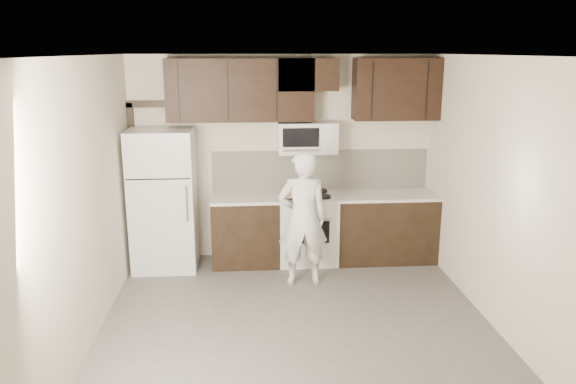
{
  "coord_description": "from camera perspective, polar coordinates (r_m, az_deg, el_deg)",
  "views": [
    {
      "loc": [
        -0.49,
        -5.11,
        2.75
      ],
      "look_at": [
        -0.04,
        0.9,
        1.22
      ],
      "focal_mm": 35.0,
      "sensor_mm": 36.0,
      "label": 1
    }
  ],
  "objects": [
    {
      "name": "ceiling",
      "position": [
        5.13,
        1.2,
        13.68
      ],
      "size": [
        4.5,
        4.5,
        0.0
      ],
      "primitive_type": "plane",
      "rotation": [
        3.14,
        0.0,
        0.0
      ],
      "color": "white",
      "rests_on": "back_wall"
    },
    {
      "name": "person",
      "position": [
        6.65,
        1.5,
        -2.68
      ],
      "size": [
        0.61,
        0.41,
        1.63
      ],
      "primitive_type": "imported",
      "rotation": [
        0.0,
        0.0,
        3.18
      ],
      "color": "white",
      "rests_on": "floor"
    },
    {
      "name": "refrigerator",
      "position": [
        7.31,
        -12.51,
        -0.76
      ],
      "size": [
        0.8,
        0.76,
        1.8
      ],
      "color": "silver",
      "rests_on": "floor"
    },
    {
      "name": "microwave",
      "position": [
        7.29,
        1.96,
        5.55
      ],
      "size": [
        0.76,
        0.42,
        0.4
      ],
      "color": "silver",
      "rests_on": "upper_cabinets"
    },
    {
      "name": "door_trim",
      "position": [
        7.6,
        -15.08,
        2.35
      ],
      "size": [
        0.5,
        0.08,
        2.12
      ],
      "color": "black",
      "rests_on": "floor"
    },
    {
      "name": "counter_run",
      "position": [
        7.49,
        4.29,
        -3.64
      ],
      "size": [
        2.95,
        0.64,
        0.91
      ],
      "color": "black",
      "rests_on": "floor"
    },
    {
      "name": "stove",
      "position": [
        7.45,
        1.98,
        -3.66
      ],
      "size": [
        0.76,
        0.66,
        0.94
      ],
      "color": "silver",
      "rests_on": "floor"
    },
    {
      "name": "saucepan",
      "position": [
        7.44,
        0.52,
        0.44
      ],
      "size": [
        0.29,
        0.17,
        0.16
      ],
      "color": "silver",
      "rests_on": "stove"
    },
    {
      "name": "floor",
      "position": [
        5.82,
        1.06,
        -13.95
      ],
      "size": [
        4.5,
        4.5,
        0.0
      ],
      "primitive_type": "plane",
      "color": "#53504E",
      "rests_on": "ground"
    },
    {
      "name": "back_wall",
      "position": [
        7.51,
        -0.5,
        3.49
      ],
      "size": [
        4.0,
        0.0,
        4.0
      ],
      "primitive_type": "plane",
      "rotation": [
        1.57,
        0.0,
        0.0
      ],
      "color": "beige",
      "rests_on": "ground"
    },
    {
      "name": "baking_tray",
      "position": [
        7.2,
        0.59,
        -0.48
      ],
      "size": [
        0.4,
        0.31,
        0.02
      ],
      "primitive_type": "cube",
      "rotation": [
        0.0,
        0.0,
        -0.07
      ],
      "color": "black",
      "rests_on": "counter_run"
    },
    {
      "name": "upper_cabinets",
      "position": [
        7.23,
        1.25,
        10.53
      ],
      "size": [
        3.48,
        0.35,
        0.78
      ],
      "color": "black",
      "rests_on": "back_wall"
    },
    {
      "name": "backsplash",
      "position": [
        7.58,
        3.28,
        2.26
      ],
      "size": [
        2.9,
        0.02,
        0.54
      ],
      "primitive_type": "cube",
      "color": "silver",
      "rests_on": "counter_run"
    },
    {
      "name": "pizza",
      "position": [
        7.2,
        0.59,
        -0.33
      ],
      "size": [
        0.28,
        0.28,
        0.02
      ],
      "primitive_type": "cylinder",
      "rotation": [
        0.0,
        0.0,
        -0.07
      ],
      "color": "#CEB88A",
      "rests_on": "baking_tray"
    }
  ]
}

